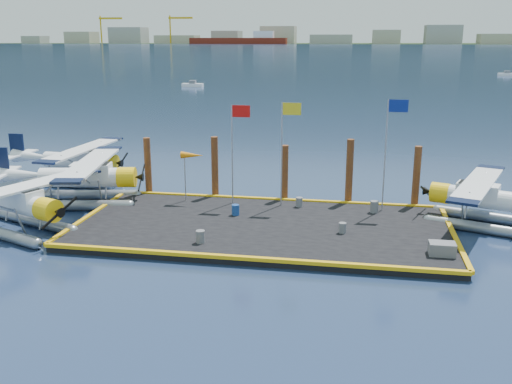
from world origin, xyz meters
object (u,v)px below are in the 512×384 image
(drum_5, at_px, (299,202))
(piling_4, at_px, (416,179))
(seaplane_a, at_px, (18,206))
(flagpole_yellow, at_px, (285,138))
(flagpole_blue, at_px, (390,139))
(windsock, at_px, (192,156))
(flagpole_red, at_px, (235,139))
(piling_3, at_px, (349,174))
(piling_1, at_px, (215,169))
(piling_2, at_px, (285,175))
(drum_2, at_px, (342,228))
(piling_0, at_px, (148,168))
(drum_3, at_px, (200,237))
(drum_4, at_px, (374,207))
(seaplane_c, at_px, (78,163))
(drum_0, at_px, (236,210))
(seaplane_b, at_px, (85,180))
(crate, at_px, (442,249))
(seaplane_d, at_px, (484,202))

(drum_5, bearing_deg, piling_4, 13.92)
(seaplane_a, height_order, flagpole_yellow, flagpole_yellow)
(flagpole_blue, distance_m, windsock, 11.81)
(piling_4, bearing_deg, flagpole_red, -171.57)
(drum_5, distance_m, piling_3, 3.66)
(piling_3, height_order, piling_4, piling_3)
(piling_1, xyz_separation_m, piling_2, (4.50, 0.00, -0.20))
(drum_2, bearing_deg, piling_0, 154.72)
(drum_3, xyz_separation_m, drum_4, (8.61, 6.66, 0.03))
(flagpole_blue, bearing_deg, seaplane_c, 168.84)
(drum_0, distance_m, piling_0, 7.89)
(seaplane_b, distance_m, crate, 21.68)
(seaplane_d, height_order, drum_3, seaplane_d)
(piling_1, bearing_deg, drum_0, -61.28)
(seaplane_a, height_order, seaplane_d, seaplane_a)
(drum_3, xyz_separation_m, flagpole_blue, (9.28, 7.17, 3.97))
(seaplane_a, xyz_separation_m, windsock, (7.87, 6.36, 1.69))
(seaplane_b, relative_size, drum_4, 15.30)
(crate, bearing_deg, drum_0, 157.87)
(seaplane_b, bearing_deg, drum_3, 44.45)
(drum_2, xyz_separation_m, piling_4, (4.18, 6.05, 1.33))
(drum_3, distance_m, piling_1, 8.99)
(seaplane_c, xyz_separation_m, seaplane_d, (26.69, -5.19, -0.03))
(drum_0, distance_m, flagpole_yellow, 5.15)
(seaplane_b, height_order, flagpole_red, flagpole_red)
(seaplane_b, xyz_separation_m, drum_3, (9.21, -6.45, -0.90))
(piling_4, bearing_deg, windsock, -173.25)
(flagpole_yellow, relative_size, piling_1, 1.48)
(seaplane_c, xyz_separation_m, flagpole_blue, (21.44, -4.23, 3.17))
(drum_0, relative_size, flagpole_yellow, 0.10)
(drum_5, bearing_deg, crate, -42.11)
(seaplane_b, height_order, seaplane_d, seaplane_b)
(flagpole_yellow, xyz_separation_m, piling_4, (7.80, 1.60, -2.51))
(flagpole_red, relative_size, piling_0, 1.50)
(drum_0, bearing_deg, crate, -22.13)
(drum_3, height_order, crate, drum_3)
(drum_2, height_order, piling_2, piling_2)
(seaplane_d, distance_m, piling_1, 16.17)
(seaplane_a, xyz_separation_m, drum_5, (14.50, 6.25, -0.85))
(piling_0, relative_size, piling_1, 0.95)
(piling_1, bearing_deg, drum_3, -80.80)
(seaplane_a, relative_size, seaplane_b, 0.93)
(seaplane_c, height_order, seaplane_d, seaplane_c)
(flagpole_yellow, bearing_deg, seaplane_c, 164.69)
(piling_1, height_order, piling_4, piling_1)
(flagpole_blue, bearing_deg, flagpole_yellow, 180.00)
(drum_0, xyz_separation_m, piling_1, (-2.19, 3.99, 1.40))
(flagpole_yellow, bearing_deg, seaplane_b, -176.69)
(seaplane_b, xyz_separation_m, seaplane_d, (23.74, -0.24, -0.13))
(flagpole_red, bearing_deg, piling_3, 13.25)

